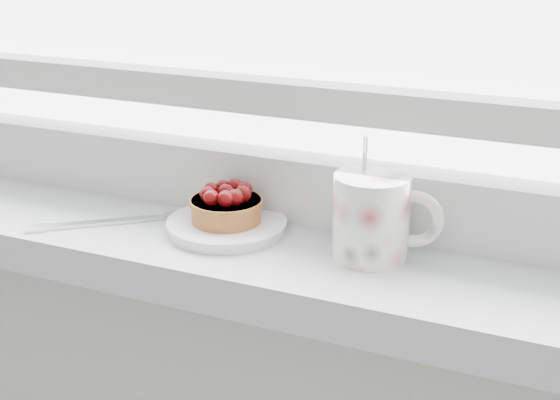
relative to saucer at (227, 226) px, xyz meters
The scene contains 4 objects.
saucer is the anchor object (origin of this frame).
raspberry_tart 0.02m from the saucer, ahead, with size 0.08×0.08×0.04m.
floral_mug 0.16m from the saucer, ahead, with size 0.11×0.08×0.12m.
fork 0.11m from the saucer, 169.99° to the right, with size 0.18×0.15×0.00m.
Camera 1 is at (0.28, 1.25, 1.25)m, focal length 50.00 mm.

